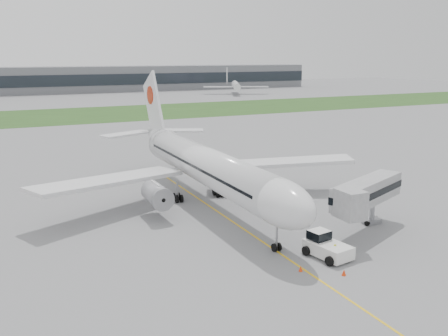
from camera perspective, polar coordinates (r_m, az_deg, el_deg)
name	(u,v)px	position (r m, az deg, el deg)	size (l,w,h in m)	color
ground	(218,212)	(66.90, -0.66, -5.06)	(600.00, 600.00, 0.00)	slate
apron_markings	(235,223)	(62.62, 1.25, -6.33)	(70.00, 70.00, 0.04)	yellow
grass_strip	(74,115)	(181.03, -16.75, 5.80)	(600.00, 50.00, 0.02)	#24461A
terminal_building	(40,80)	(289.31, -20.24, 9.40)	(320.00, 22.30, 14.00)	slate
airliner	(204,164)	(69.73, -2.34, 0.50)	(48.13, 53.95, 17.88)	silver
pushback_tug	(325,245)	(53.57, 11.52, -8.67)	(4.04, 5.35, 2.53)	white
jet_bridge	(365,194)	(60.41, 15.81, -2.85)	(13.23, 8.76, 6.40)	#ABABAE
safety_cone_left	(301,269)	(49.94, 8.76, -11.29)	(0.41, 0.41, 0.56)	#EF370C
safety_cone_right	(344,272)	(49.85, 13.55, -11.53)	(0.44, 0.44, 0.60)	#EF370C
ground_crew_near	(334,252)	(52.98, 12.51, -9.34)	(0.61, 0.40, 1.69)	yellow
distant_aircraft_right	(236,94)	(267.29, 1.36, 8.45)	(34.19, 30.16, 13.07)	silver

